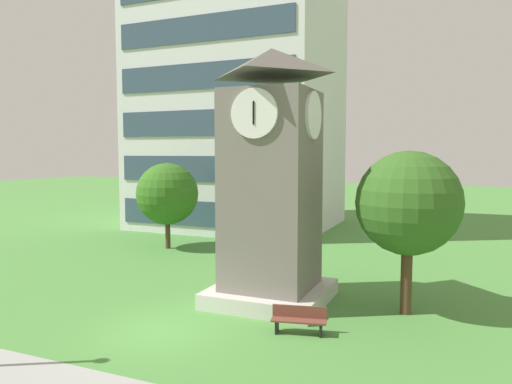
{
  "coord_description": "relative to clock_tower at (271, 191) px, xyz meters",
  "views": [
    {
      "loc": [
        8.95,
        -12.97,
        5.92
      ],
      "look_at": [
        1.08,
        5.46,
        4.27
      ],
      "focal_mm": 33.46,
      "sensor_mm": 36.0,
      "label": 1
    }
  ],
  "objects": [
    {
      "name": "park_bench",
      "position": [
        2.1,
        -2.86,
        -3.96
      ],
      "size": [
        1.86,
        0.86,
        0.88
      ],
      "color": "brown",
      "rests_on": "ground"
    },
    {
      "name": "clock_tower",
      "position": [
        0.0,
        0.0,
        0.0
      ],
      "size": [
        4.41,
        4.41,
        9.93
      ],
      "color": "slate",
      "rests_on": "ground"
    },
    {
      "name": "tree_near_tower",
      "position": [
        -9.73,
        7.31,
        -1.03
      ],
      "size": [
        3.81,
        3.81,
        5.3
      ],
      "color": "#513823",
      "rests_on": "ground"
    },
    {
      "name": "tree_streetside",
      "position": [
        5.12,
        0.55,
        -0.33
      ],
      "size": [
        3.8,
        3.8,
        6.01
      ],
      "color": "#513823",
      "rests_on": "ground"
    },
    {
      "name": "office_building",
      "position": [
        -9.72,
        17.8,
        6.78
      ],
      "size": [
        14.67,
        12.16,
        22.4
      ],
      "color": "silver",
      "rests_on": "ground"
    },
    {
      "name": "kerb_strip",
      "position": [
        -2.17,
        -8.39,
        -4.42
      ],
      "size": [
        120.0,
        1.6,
        0.01
      ],
      "primitive_type": "cube",
      "color": "#9E9E99",
      "rests_on": "ground"
    },
    {
      "name": "ground_plane",
      "position": [
        -2.17,
        -4.45,
        -4.42
      ],
      "size": [
        160.0,
        160.0,
        0.0
      ],
      "primitive_type": "plane",
      "color": "#4C893D"
    }
  ]
}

